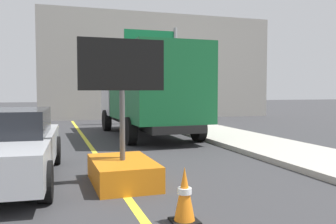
% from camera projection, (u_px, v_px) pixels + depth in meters
% --- Properties ---
extents(arrow_board_trailer, '(1.60, 1.81, 2.70)m').
position_uv_depth(arrow_board_trailer, '(123.00, 158.00, 6.83)').
color(arrow_board_trailer, orange).
rests_on(arrow_board_trailer, ground).
extents(box_truck, '(2.80, 6.94, 3.27)m').
position_uv_depth(box_truck, '(149.00, 89.00, 13.79)').
color(box_truck, black).
rests_on(box_truck, ground).
extents(pickup_car, '(2.32, 4.78, 1.38)m').
position_uv_depth(pickup_car, '(0.00, 146.00, 6.98)').
color(pickup_car, silver).
rests_on(pickup_car, ground).
extents(highway_guide_sign, '(2.79, 0.18, 5.00)m').
position_uv_depth(highway_guide_sign, '(161.00, 58.00, 18.81)').
color(highway_guide_sign, gray).
rests_on(highway_guide_sign, ground).
extents(far_building_block, '(14.87, 6.61, 6.54)m').
position_uv_depth(far_building_block, '(149.00, 69.00, 25.86)').
color(far_building_block, gray).
rests_on(far_building_block, ground).
extents(traffic_cone_mid_lane, '(0.36, 0.36, 0.74)m').
position_uv_depth(traffic_cone_mid_lane, '(185.00, 195.00, 4.85)').
color(traffic_cone_mid_lane, black).
rests_on(traffic_cone_mid_lane, ground).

